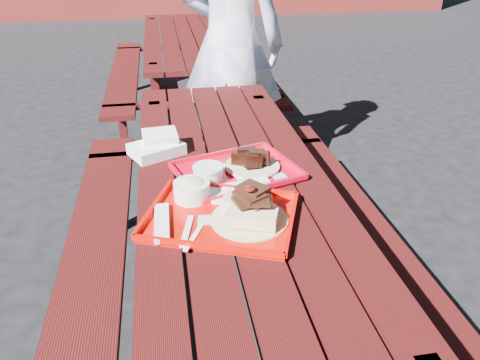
{
  "coord_description": "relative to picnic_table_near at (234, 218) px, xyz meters",
  "views": [
    {
      "loc": [
        -0.25,
        -1.61,
        1.62
      ],
      "look_at": [
        0.0,
        -0.15,
        0.82
      ],
      "focal_mm": 35.0,
      "sensor_mm": 36.0,
      "label": 1
    }
  ],
  "objects": [
    {
      "name": "picnic_table_far",
      "position": [
        0.0,
        2.8,
        0.0
      ],
      "size": [
        1.41,
        2.4,
        0.75
      ],
      "color": "#490E0F",
      "rests_on": "ground"
    },
    {
      "name": "white_cloth",
      "position": [
        -0.29,
        0.28,
        0.23
      ],
      "size": [
        0.26,
        0.23,
        0.09
      ],
      "color": "white",
      "rests_on": "picnic_table_near"
    },
    {
      "name": "far_tray",
      "position": [
        0.01,
        0.02,
        0.21
      ],
      "size": [
        0.54,
        0.47,
        0.08
      ],
      "color": "red",
      "rests_on": "picnic_table_near"
    },
    {
      "name": "ground",
      "position": [
        0.0,
        0.0,
        -0.56
      ],
      "size": [
        60.0,
        60.0,
        0.0
      ],
      "primitive_type": "plane",
      "color": "black",
      "rests_on": "ground"
    },
    {
      "name": "near_tray",
      "position": [
        -0.08,
        -0.27,
        0.23
      ],
      "size": [
        0.59,
        0.52,
        0.15
      ],
      "color": "red",
      "rests_on": "picnic_table_near"
    },
    {
      "name": "picnic_table_near",
      "position": [
        0.0,
        0.0,
        0.0
      ],
      "size": [
        1.41,
        2.4,
        0.75
      ],
      "color": "#490E0F",
      "rests_on": "ground"
    },
    {
      "name": "person",
      "position": [
        0.21,
        1.44,
        0.4
      ],
      "size": [
        0.83,
        0.71,
        1.91
      ],
      "primitive_type": "imported",
      "rotation": [
        0.0,
        0.0,
        2.71
      ],
      "color": "#ACBDEF",
      "rests_on": "ground"
    }
  ]
}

